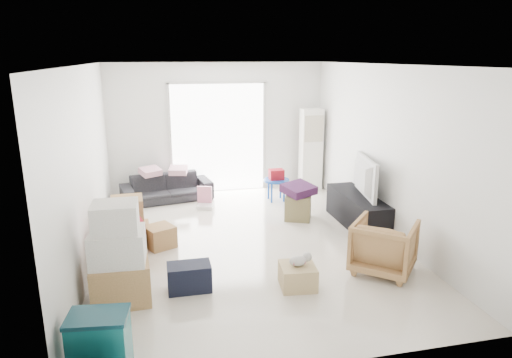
{
  "coord_description": "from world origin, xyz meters",
  "views": [
    {
      "loc": [
        -1.32,
        -6.46,
        2.82
      ],
      "look_at": [
        0.19,
        0.2,
        0.97
      ],
      "focal_mm": 32.0,
      "sensor_mm": 36.0,
      "label": 1
    }
  ],
  "objects": [
    {
      "name": "box_stack_c",
      "position": [
        -1.77,
        0.22,
        0.39
      ],
      "size": [
        0.58,
        0.5,
        0.8
      ],
      "rotation": [
        0.0,
        0.0,
        0.04
      ],
      "color": "#AE834E",
      "rests_on": "room_shell"
    },
    {
      "name": "plush_bunny",
      "position": [
        0.38,
        -1.49,
        0.36
      ],
      "size": [
        0.3,
        0.17,
        0.15
      ],
      "rotation": [
        0.0,
        0.0,
        0.01
      ],
      "color": "#B2ADA8",
      "rests_on": "wood_crate"
    },
    {
      "name": "sliding_door",
      "position": [
        0.0,
        2.98,
        1.24
      ],
      "size": [
        2.1,
        0.04,
        2.33
      ],
      "color": "white",
      "rests_on": "room_shell"
    },
    {
      "name": "television",
      "position": [
        2.0,
        0.36,
        0.61
      ],
      "size": [
        0.84,
        1.23,
        0.15
      ],
      "primitive_type": "imported",
      "rotation": [
        0.0,
        0.0,
        1.39
      ],
      "color": "black",
      "rests_on": "tv_console"
    },
    {
      "name": "ac_tower",
      "position": [
        1.95,
        2.65,
        0.88
      ],
      "size": [
        0.45,
        0.3,
        1.75
      ],
      "primitive_type": "cube",
      "color": "white",
      "rests_on": "room_shell"
    },
    {
      "name": "sofa",
      "position": [
        -1.13,
        2.5,
        0.35
      ],
      "size": [
        1.84,
        0.83,
        0.69
      ],
      "primitive_type": "imported",
      "rotation": [
        0.0,
        0.0,
        0.18
      ],
      "color": "#28272D",
      "rests_on": "room_shell"
    },
    {
      "name": "box_stack_b",
      "position": [
        -1.8,
        -0.57,
        0.32
      ],
      "size": [
        0.62,
        0.62,
        0.69
      ],
      "rotation": [
        0.0,
        0.0,
        0.23
      ],
      "color": "#AE834E",
      "rests_on": "room_shell"
    },
    {
      "name": "blanket",
      "position": [
        1.11,
        0.89,
        0.51
      ],
      "size": [
        0.63,
        0.63,
        0.14
      ],
      "primitive_type": "cube",
      "rotation": [
        0.0,
        0.0,
        0.38
      ],
      "color": "#3C1A41",
      "rests_on": "ottoman"
    },
    {
      "name": "duffel_bag",
      "position": [
        -0.99,
        -1.27,
        0.17
      ],
      "size": [
        0.53,
        0.32,
        0.34
      ],
      "primitive_type": "cube",
      "rotation": [
        0.0,
        0.0,
        -0.0
      ],
      "color": "black",
      "rests_on": "room_shell"
    },
    {
      "name": "tv_console",
      "position": [
        2.0,
        0.36,
        0.27
      ],
      "size": [
        0.49,
        1.62,
        0.54
      ],
      "primitive_type": "cube",
      "color": "black",
      "rests_on": "room_shell"
    },
    {
      "name": "room_shell",
      "position": [
        0.0,
        0.0,
        1.35
      ],
      "size": [
        4.98,
        6.48,
        3.18
      ],
      "color": "beige",
      "rests_on": "ground"
    },
    {
      "name": "pillow_left",
      "position": [
        -1.43,
        2.54,
        0.75
      ],
      "size": [
        0.48,
        0.45,
        0.12
      ],
      "primitive_type": "cube",
      "rotation": [
        0.0,
        0.0,
        0.51
      ],
      "color": "#D69CAD",
      "rests_on": "sofa"
    },
    {
      "name": "ottoman",
      "position": [
        1.11,
        0.89,
        0.22
      ],
      "size": [
        0.58,
        0.58,
        0.44
      ],
      "primitive_type": "cube",
      "rotation": [
        0.0,
        0.0,
        -0.39
      ],
      "color": "olive",
      "rests_on": "room_shell"
    },
    {
      "name": "kids_table",
      "position": [
        1.01,
        2.01,
        0.46
      ],
      "size": [
        0.51,
        0.51,
        0.64
      ],
      "rotation": [
        0.0,
        0.0,
        0.09
      ],
      "color": "#1445A8",
      "rests_on": "room_shell"
    },
    {
      "name": "pillow_right",
      "position": [
        -0.88,
        2.53,
        0.75
      ],
      "size": [
        0.4,
        0.35,
        0.12
      ],
      "primitive_type": "cube",
      "rotation": [
        0.0,
        0.0,
        -0.24
      ],
      "color": "#D69CAD",
      "rests_on": "sofa"
    },
    {
      "name": "loose_box",
      "position": [
        -1.32,
        0.16,
        0.17
      ],
      "size": [
        0.53,
        0.53,
        0.33
      ],
      "primitive_type": "cube",
      "rotation": [
        0.0,
        0.0,
        0.45
      ],
      "color": "#AE834E",
      "rests_on": "room_shell"
    },
    {
      "name": "armchair",
      "position": [
        1.6,
        -1.34,
        0.39
      ],
      "size": [
        1.05,
        1.05,
        0.79
      ],
      "primitive_type": "imported",
      "rotation": [
        0.0,
        0.0,
        2.42
      ],
      "color": "tan",
      "rests_on": "room_shell"
    },
    {
      "name": "box_stack_a",
      "position": [
        -1.8,
        -1.37,
        0.55
      ],
      "size": [
        0.7,
        0.6,
        1.22
      ],
      "rotation": [
        0.0,
        0.0,
        -0.06
      ],
      "color": "#AE834E",
      "rests_on": "room_shell"
    },
    {
      "name": "wood_crate",
      "position": [
        0.34,
        -1.49,
        0.14
      ],
      "size": [
        0.48,
        0.48,
        0.29
      ],
      "primitive_type": "cube",
      "rotation": [
        0.0,
        0.0,
        -0.1
      ],
      "color": "tan",
      "rests_on": "room_shell"
    },
    {
      "name": "storage_bins",
      "position": [
        -1.9,
        -2.67,
        0.31
      ],
      "size": [
        0.57,
        0.43,
        0.61
      ],
      "rotation": [
        0.0,
        0.0,
        -0.12
      ],
      "color": "#105E5F",
      "rests_on": "room_shell"
    },
    {
      "name": "toy_walker",
      "position": [
        -0.43,
        1.87,
        0.11
      ],
      "size": [
        0.37,
        0.35,
        0.4
      ],
      "rotation": [
        0.0,
        0.0,
        -0.32
      ],
      "color": "silver",
      "rests_on": "room_shell"
    }
  ]
}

